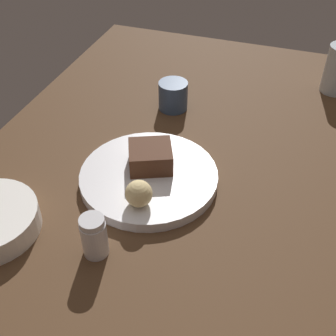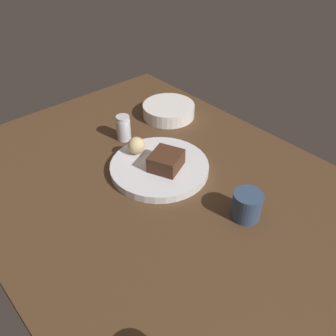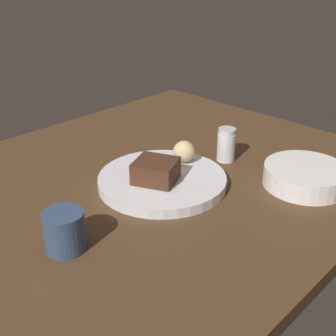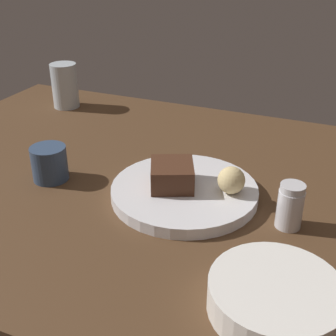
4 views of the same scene
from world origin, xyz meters
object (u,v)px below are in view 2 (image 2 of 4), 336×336
object	(u,v)px
chocolate_cake_slice	(166,161)
side_bowl	(169,110)
dessert_plate	(159,167)
bread_roll	(136,146)
salt_shaker	(124,128)
coffee_cup	(247,205)

from	to	relation	value
chocolate_cake_slice	side_bowl	distance (cm)	30.92
dessert_plate	bread_roll	xyz separation A→B (cm)	(8.19, 1.34, 3.47)
chocolate_cake_slice	side_bowl	bearing A→B (deg)	-42.80
chocolate_cake_slice	salt_shaker	distance (cm)	21.23
bread_roll	coffee_cup	world-z (taller)	bread_roll
coffee_cup	dessert_plate	bearing A→B (deg)	8.23
side_bowl	coffee_cup	xyz separation A→B (cm)	(-46.78, 17.56, 1.28)
coffee_cup	salt_shaker	bearing A→B (deg)	2.22
dessert_plate	chocolate_cake_slice	distance (cm)	3.95
bread_roll	salt_shaker	xyz separation A→B (cm)	(10.73, -3.40, -0.68)
bread_roll	side_bowl	xyz separation A→B (cm)	(12.20, -22.72, -2.42)
salt_shaker	coffee_cup	bearing A→B (deg)	-177.78
salt_shaker	side_bowl	world-z (taller)	salt_shaker
salt_shaker	coffee_cup	world-z (taller)	salt_shaker
chocolate_cake_slice	bread_roll	world-z (taller)	bread_roll
bread_roll	coffee_cup	distance (cm)	34.98
chocolate_cake_slice	bread_roll	size ratio (longest dim) A/B	1.69
dessert_plate	salt_shaker	world-z (taller)	salt_shaker
dessert_plate	chocolate_cake_slice	bearing A→B (deg)	-169.42
dessert_plate	chocolate_cake_slice	world-z (taller)	chocolate_cake_slice
bread_roll	chocolate_cake_slice	bearing A→B (deg)	-170.42
bread_roll	coffee_cup	bearing A→B (deg)	-171.52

